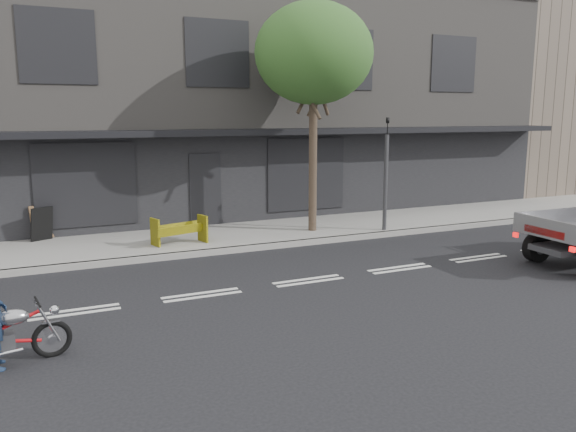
% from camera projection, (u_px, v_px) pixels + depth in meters
% --- Properties ---
extents(ground, '(80.00, 80.00, 0.00)m').
position_uv_depth(ground, '(308.00, 281.00, 12.27)').
color(ground, black).
rests_on(ground, ground).
extents(sidewalk, '(32.00, 3.20, 0.15)m').
position_uv_depth(sidewalk, '(238.00, 236.00, 16.48)').
color(sidewalk, gray).
rests_on(sidewalk, ground).
extents(kerb, '(32.00, 0.20, 0.15)m').
position_uv_depth(kerb, '(257.00, 247.00, 15.04)').
color(kerb, gray).
rests_on(kerb, ground).
extents(building_main, '(26.00, 10.00, 8.00)m').
position_uv_depth(building_main, '(180.00, 103.00, 21.69)').
color(building_main, slate).
rests_on(building_main, ground).
extents(building_neighbour, '(14.00, 10.00, 10.00)m').
position_uv_depth(building_neighbour, '(554.00, 87.00, 29.58)').
color(building_neighbour, brown).
rests_on(building_neighbour, ground).
extents(street_tree, '(3.40, 3.40, 6.74)m').
position_uv_depth(street_tree, '(314.00, 54.00, 15.98)').
color(street_tree, '#382B21').
rests_on(street_tree, ground).
extents(traffic_light_pole, '(0.12, 0.12, 3.50)m').
position_uv_depth(traffic_light_pole, '(386.00, 180.00, 16.68)').
color(traffic_light_pole, '#2D2D30').
rests_on(traffic_light_pole, ground).
extents(motorcycle, '(1.78, 0.52, 0.92)m').
position_uv_depth(motorcycle, '(6.00, 335.00, 8.07)').
color(motorcycle, black).
rests_on(motorcycle, ground).
extents(construction_barrier, '(1.48, 0.92, 0.77)m').
position_uv_depth(construction_barrier, '(181.00, 231.00, 14.87)').
color(construction_barrier, yellow).
rests_on(construction_barrier, sidewalk).
extents(sandwich_board, '(0.71, 0.61, 0.95)m').
position_uv_depth(sandwich_board, '(42.00, 224.00, 15.40)').
color(sandwich_board, black).
rests_on(sandwich_board, sidewalk).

